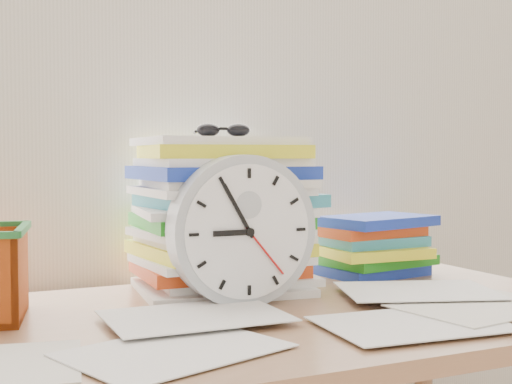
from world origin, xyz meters
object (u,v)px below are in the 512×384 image
paper_stack (226,214)px  clock (242,230)px  desk (231,358)px  book_stack (376,245)px

paper_stack → clock: paper_stack is taller
desk → paper_stack: (0.08, 0.21, 0.23)m
desk → paper_stack: size_ratio=4.06×
desk → paper_stack: paper_stack is taller
clock → book_stack: bearing=22.4°
paper_stack → book_stack: bearing=2.8°
desk → clock: 0.22m
desk → book_stack: 0.53m
desk → paper_stack: 0.32m
desk → book_stack: size_ratio=5.30×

